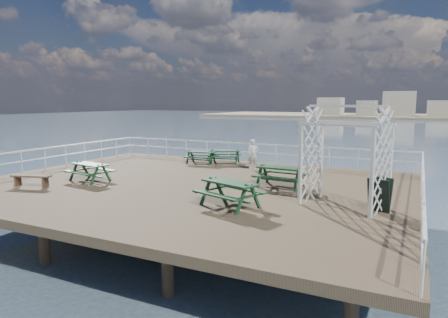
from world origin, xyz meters
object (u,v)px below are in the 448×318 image
trellis_arbor (344,162)px  person (253,154)px  picnic_table_e (230,188)px  flat_bench_far (31,178)px  picnic_table_d (90,168)px  picnic_table_b (225,154)px  picnic_table_c (280,172)px  picnic_table_a (201,155)px

trellis_arbor → person: 7.80m
picnic_table_e → flat_bench_far: picnic_table_e is taller
person → picnic_table_d: bearing=-157.1°
picnic_table_b → flat_bench_far: bearing=-130.6°
picnic_table_c → person: bearing=130.8°
picnic_table_a → picnic_table_d: 6.76m
picnic_table_a → picnic_table_e: picnic_table_e is taller
picnic_table_c → flat_bench_far: size_ratio=1.18×
picnic_table_a → picnic_table_b: 1.38m
picnic_table_c → picnic_table_e: (-0.54, -3.71, 0.01)m
picnic_table_a → flat_bench_far: picnic_table_a is taller
picnic_table_b → picnic_table_d: (-3.08, -7.28, 0.02)m
picnic_table_b → trellis_arbor: size_ratio=0.60×
picnic_table_b → flat_bench_far: 10.22m
picnic_table_a → trellis_arbor: size_ratio=0.51×
flat_bench_far → person: 10.34m
trellis_arbor → person: trellis_arbor is taller
picnic_table_a → picnic_table_c: (5.96, -3.95, 0.10)m
picnic_table_a → picnic_table_d: picnic_table_d is taller
picnic_table_a → picnic_table_e: (5.42, -7.66, 0.11)m
picnic_table_b → picnic_table_e: (4.31, -8.47, 0.08)m
picnic_table_d → trellis_arbor: 10.82m
picnic_table_a → person: bearing=-12.8°
picnic_table_b → picnic_table_c: picnic_table_c is taller
picnic_table_b → flat_bench_far: (-4.35, -9.25, -0.18)m
trellis_arbor → person: (-5.45, 5.54, -0.72)m
picnic_table_c → trellis_arbor: bearing=-32.2°
picnic_table_c → picnic_table_e: picnic_table_e is taller
flat_bench_far → picnic_table_c: bearing=10.3°
flat_bench_far → picnic_table_e: bearing=-10.6°
picnic_table_a → picnic_table_d: (-1.97, -6.46, 0.05)m
picnic_table_e → person: 7.47m
picnic_table_a → trellis_arbor: bearing=-39.0°
flat_bench_far → trellis_arbor: bearing=-4.4°
picnic_table_a → flat_bench_far: size_ratio=1.00×
picnic_table_c → flat_bench_far: picnic_table_c is taller
picnic_table_a → picnic_table_c: 7.15m
picnic_table_c → person: person is taller
picnic_table_e → trellis_arbor: bearing=44.7°
picnic_table_c → person: size_ratio=1.31×
picnic_table_e → trellis_arbor: 3.86m
picnic_table_b → picnic_table_c: bearing=-59.9°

